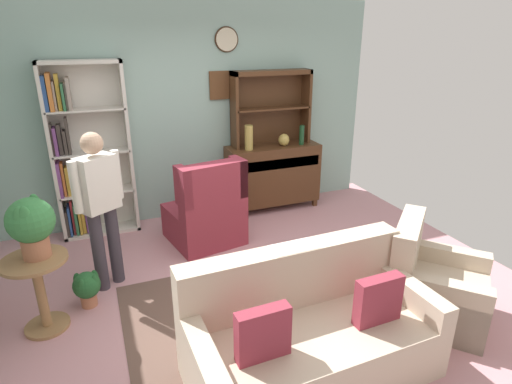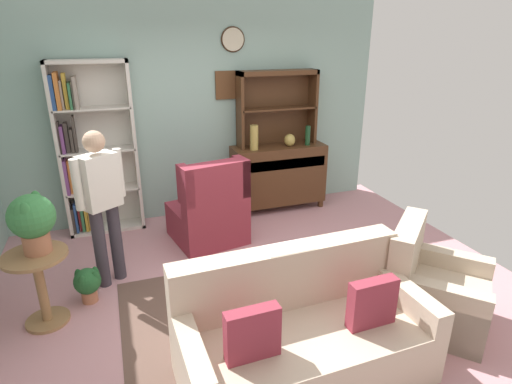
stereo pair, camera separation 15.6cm
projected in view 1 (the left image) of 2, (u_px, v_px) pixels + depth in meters
The scene contains 18 objects.
ground_plane at pixel (254, 290), 4.13m from camera, with size 5.40×4.60×0.02m, color #C68C93.
wall_back at pixel (195, 112), 5.48m from camera, with size 5.00×0.09×2.80m.
area_rug at pixel (286, 302), 3.94m from camera, with size 2.93×1.68×0.01m, color brown.
bookshelf at pixel (84, 156), 4.97m from camera, with size 0.90×0.30×2.10m.
sideboard at pixel (273, 174), 5.92m from camera, with size 1.30×0.45×0.92m.
sideboard_hutch at pixel (271, 98), 5.64m from camera, with size 1.10×0.26×1.00m.
vase_tall at pixel (249, 138), 5.51m from camera, with size 0.11×0.11×0.33m, color tan.
vase_round at pixel (284, 140), 5.73m from camera, with size 0.15×0.15×0.17m, color tan.
bottle_wine at pixel (302, 135), 5.78m from camera, with size 0.07×0.07×0.27m, color #194223.
couch_floral at pixel (309, 335), 3.05m from camera, with size 1.82×0.90×0.90m.
armchair_floral at pixel (432, 287), 3.66m from camera, with size 1.08×1.08×0.88m.
wingback_chair at pixel (207, 213), 4.93m from camera, with size 0.91×0.93×1.05m.
plant_stand at pixel (39, 286), 3.46m from camera, with size 0.52×0.52×0.67m.
potted_plant_large at pixel (31, 223), 3.30m from camera, with size 0.37×0.37×0.51m.
potted_plant_small at pixel (87, 287), 3.83m from camera, with size 0.25×0.25×0.34m.
person_reading at pixel (100, 201), 3.90m from camera, with size 0.48×0.35×1.56m.
coffee_table at pixel (291, 265), 3.89m from camera, with size 0.80×0.50×0.42m.
book_stack at pixel (284, 259), 3.76m from camera, with size 0.22×0.13×0.11m.
Camera 1 is at (-1.29, -3.27, 2.38)m, focal length 29.32 mm.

